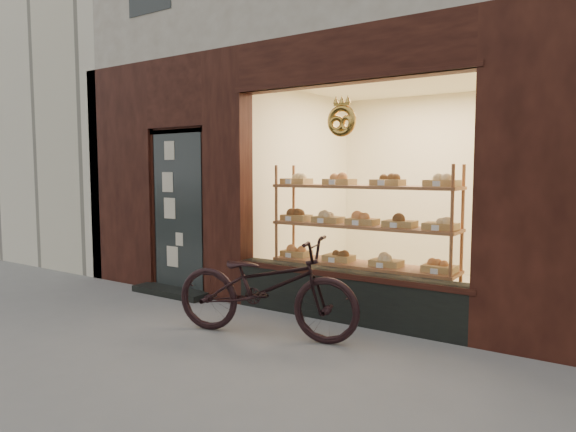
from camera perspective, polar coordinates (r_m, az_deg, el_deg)
The scene contains 4 objects.
ground at distance 4.40m, azimuth -12.87°, elevation -16.89°, with size 90.00×90.00×0.00m, color slate.
neighbor_left at distance 15.33m, azimuth -23.38°, elevation 15.45°, with size 12.00×7.00×9.00m, color silver.
display_shelf at distance 5.95m, azimuth 8.25°, elevation -2.39°, with size 2.20×0.45×1.70m.
bicycle at distance 5.09m, azimuth -2.52°, elevation -7.82°, with size 0.66×1.90×1.00m, color black.
Camera 1 is at (2.98, -2.78, 1.64)m, focal length 32.00 mm.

